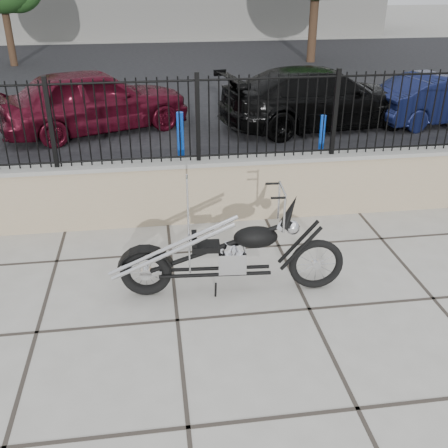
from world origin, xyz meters
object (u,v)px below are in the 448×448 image
car_red (94,100)px  car_black (321,98)px  car_blue (442,99)px  chopper_motorcycle (228,236)px

car_red → car_black: size_ratio=0.89×
car_red → car_blue: (8.24, -0.42, -0.14)m
chopper_motorcycle → car_black: chopper_motorcycle is taller
chopper_motorcycle → car_black: 7.37m
car_black → car_blue: size_ratio=1.34×
car_red → car_blue: car_red is taller
car_blue → car_red: bearing=75.7°
car_black → car_blue: (3.01, -0.05, -0.11)m
car_red → car_black: (5.23, -0.36, -0.03)m
car_black → car_red: bearing=76.1°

